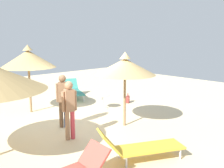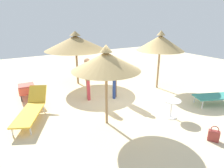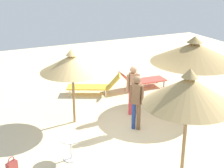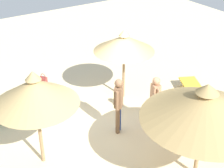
% 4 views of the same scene
% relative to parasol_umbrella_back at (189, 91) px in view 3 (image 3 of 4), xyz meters
% --- Properties ---
extents(ground, '(24.00, 24.00, 0.10)m').
position_rel_parasol_umbrella_back_xyz_m(ground, '(-0.52, 2.56, -2.19)').
color(ground, beige).
extents(parasol_umbrella_back, '(2.14, 2.14, 2.69)m').
position_rel_parasol_umbrella_back_xyz_m(parasol_umbrella_back, '(0.00, 0.00, 0.00)').
color(parasol_umbrella_back, olive).
rests_on(parasol_umbrella_back, ground).
extents(parasol_umbrella_front, '(2.03, 2.03, 2.50)m').
position_rel_parasol_umbrella_back_xyz_m(parasol_umbrella_front, '(-1.59, 3.70, -0.13)').
color(parasol_umbrella_front, olive).
rests_on(parasol_umbrella_front, ground).
extents(parasol_umbrella_near_left, '(2.99, 2.99, 2.63)m').
position_rel_parasol_umbrella_back_xyz_m(parasol_umbrella_near_left, '(2.57, 3.05, -0.07)').
color(parasol_umbrella_near_left, olive).
rests_on(parasol_umbrella_near_left, ground).
extents(lounge_chair_center, '(2.02, 0.79, 0.75)m').
position_rel_parasol_umbrella_back_xyz_m(lounge_chair_center, '(2.01, 5.54, -1.79)').
color(lounge_chair_center, '#CC4C3F').
rests_on(lounge_chair_center, ground).
extents(lounge_chair_near_right, '(2.16, 1.49, 0.84)m').
position_rel_parasol_umbrella_back_xyz_m(lounge_chair_near_right, '(-0.03, 5.69, -1.78)').
color(lounge_chair_near_right, gold).
rests_on(lounge_chair_near_right, ground).
extents(person_standing_far_right, '(0.34, 0.35, 1.77)m').
position_rel_parasol_umbrella_back_xyz_m(person_standing_far_right, '(0.01, 2.42, -1.13)').
color(person_standing_far_right, brown).
rests_on(person_standing_far_right, ground).
extents(person_standing_far_left, '(0.45, 0.27, 1.73)m').
position_rel_parasol_umbrella_back_xyz_m(person_standing_far_left, '(0.43, 3.43, -1.15)').
color(person_standing_far_left, '#D83F4C').
rests_on(person_standing_far_left, ground).
extents(handbag, '(0.31, 0.27, 0.47)m').
position_rel_parasol_umbrella_back_xyz_m(handbag, '(-3.92, 1.67, -1.97)').
color(handbag, maroon).
rests_on(handbag, ground).
extents(side_table_round, '(0.58, 0.58, 0.63)m').
position_rel_parasol_umbrella_back_xyz_m(side_table_round, '(-2.38, 1.66, -1.71)').
color(side_table_round, silver).
rests_on(side_table_round, ground).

